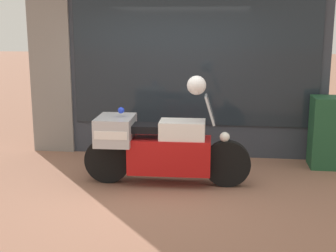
# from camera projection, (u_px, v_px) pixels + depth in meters

# --- Properties ---
(ground_plane) EXTENTS (60.00, 60.00, 0.00)m
(ground_plane) POSITION_uv_depth(u_px,v_px,m) (158.00, 191.00, 6.33)
(ground_plane) COLOR #8E604C
(shop_building) EXTENTS (5.01, 0.55, 3.79)m
(shop_building) POSITION_uv_depth(u_px,v_px,m) (156.00, 43.00, 7.90)
(shop_building) COLOR #333842
(shop_building) RESTS_ON ground
(window_display) EXTENTS (3.84, 0.30, 2.01)m
(window_display) POSITION_uv_depth(u_px,v_px,m) (192.00, 125.00, 8.16)
(window_display) COLOR slate
(window_display) RESTS_ON ground
(paramedic_motorcycle) EXTENTS (2.33, 0.69, 1.28)m
(paramedic_motorcycle) POSITION_uv_depth(u_px,v_px,m) (157.00, 146.00, 6.51)
(paramedic_motorcycle) COLOR black
(paramedic_motorcycle) RESTS_ON ground
(utility_cabinet) EXTENTS (0.75, 0.51, 1.11)m
(utility_cabinet) POSITION_uv_depth(u_px,v_px,m) (335.00, 132.00, 7.29)
(utility_cabinet) COLOR #1E4C2D
(utility_cabinet) RESTS_ON ground
(white_helmet) EXTENTS (0.26, 0.26, 0.26)m
(white_helmet) POSITION_uv_depth(u_px,v_px,m) (197.00, 85.00, 6.28)
(white_helmet) COLOR white
(white_helmet) RESTS_ON paramedic_motorcycle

